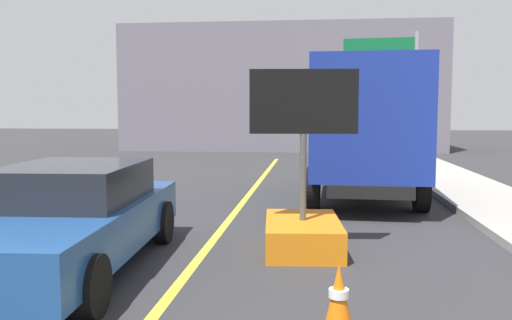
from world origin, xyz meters
TOP-DOWN VIEW (x-y plane):
  - arrow_board_trailer at (1.45, 9.02)m, footprint 1.60×1.88m
  - box_truck at (2.78, 14.16)m, footprint 2.70×6.71m
  - pickup_car at (-1.56, 7.65)m, footprint 2.16×4.79m
  - highway_guide_sign at (4.58, 21.74)m, footprint 2.78×0.35m
  - far_building_block at (-0.18, 30.96)m, footprint 16.59×6.50m
  - traffic_cone_mid_lane at (1.86, 5.98)m, footprint 0.36×0.36m

SIDE VIEW (x-z plane):
  - traffic_cone_mid_lane at x=1.86m, z-range -0.01..0.68m
  - arrow_board_trailer at x=1.45m, z-range -0.87..1.83m
  - pickup_car at x=-1.56m, z-range 0.01..1.39m
  - box_truck at x=2.78m, z-range 0.15..3.33m
  - far_building_block at x=-0.18m, z-range 0.00..6.49m
  - highway_guide_sign at x=4.58m, z-range 0.92..5.92m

